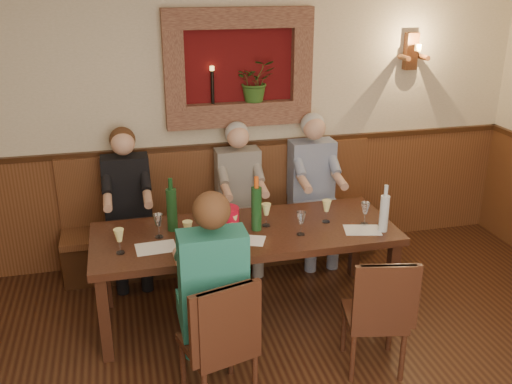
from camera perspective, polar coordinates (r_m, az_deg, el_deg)
room_shell at (r=2.46m, az=8.35°, el=2.52°), size 6.04×6.04×2.82m
wall_niche at (r=5.29m, az=-1.24°, el=11.80°), size 1.36×0.30×1.06m
wall_sconce at (r=5.85m, az=15.31°, el=13.33°), size 0.25×0.20×0.35m
dining_table at (r=4.56m, az=-1.07°, el=-4.73°), size 2.40×0.90×0.75m
bench at (r=5.54m, az=-3.22°, el=-3.82°), size 3.00×0.45×1.11m
chair_near_left at (r=3.89m, az=-3.69°, el=-16.87°), size 0.51×0.51×0.94m
chair_near_right at (r=4.24m, az=11.65°, el=-13.86°), size 0.48×0.48×0.91m
person_bench_left at (r=5.27m, az=-12.55°, el=-2.67°), size 0.41×0.51×1.41m
person_bench_mid at (r=5.37m, az=-1.61°, el=-1.73°), size 0.41×0.50×1.40m
person_bench_right at (r=5.55m, az=5.77°, el=-0.85°), size 0.43×0.52×1.44m
person_chair_front at (r=3.86m, az=-4.43°, el=-11.26°), size 0.43×0.53×1.45m
spittoon_bucket at (r=4.41m, az=-2.99°, el=-2.96°), size 0.24×0.24×0.23m
wine_bottle_green_a at (r=4.47m, az=0.04°, el=-1.58°), size 0.11×0.11×0.45m
wine_bottle_green_b at (r=4.51m, az=-8.42°, el=-1.66°), size 0.09×0.09×0.43m
water_bottle at (r=4.57m, az=12.70°, el=-2.00°), size 0.09×0.09×0.38m
tasting_sheet_a at (r=4.32m, az=-9.97°, el=-5.50°), size 0.31×0.23×0.00m
tasting_sheet_b at (r=4.37m, az=-0.81°, el=-4.82°), size 0.31×0.27×0.00m
tasting_sheet_c at (r=4.61m, az=10.58°, el=-3.75°), size 0.32×0.26×0.00m
tasting_sheet_d at (r=4.22m, az=-5.22°, el=-5.92°), size 0.30×0.25×0.00m
wine_glass_0 at (r=4.68m, az=7.05°, el=-1.92°), size 0.08×0.08×0.19m
wine_glass_1 at (r=4.49m, az=-5.36°, el=-2.83°), size 0.08×0.08×0.19m
wine_glass_2 at (r=4.68m, az=10.84°, el=-2.13°), size 0.08×0.08×0.19m
wine_glass_3 at (r=4.38m, az=-2.30°, el=-3.42°), size 0.08×0.08×0.19m
wine_glass_4 at (r=4.44m, az=-9.73°, el=-3.36°), size 0.08×0.08×0.19m
wine_glass_5 at (r=4.29m, az=-6.82°, el=-4.11°), size 0.08×0.08×0.19m
wine_glass_6 at (r=4.43m, az=4.53°, el=-3.14°), size 0.08×0.08×0.19m
wine_glass_7 at (r=4.25m, az=-13.49°, el=-4.81°), size 0.08×0.08×0.19m
wine_glass_8 at (r=4.21m, az=-2.35°, el=-4.49°), size 0.08×0.08×0.19m
wine_glass_9 at (r=4.57m, az=1.03°, el=-2.30°), size 0.08×0.08×0.19m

